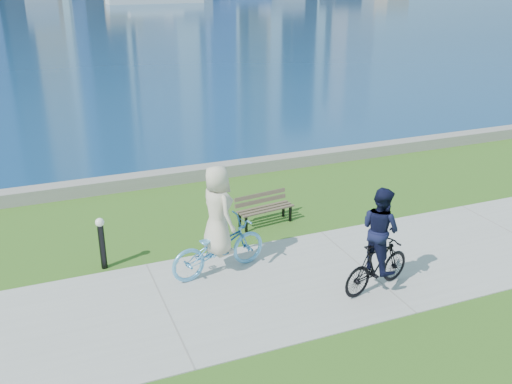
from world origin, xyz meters
The scene contains 8 objects.
ground centered at (0.00, 0.00, 0.00)m, with size 320.00×320.00×0.00m, color #2D5717.
concrete_path centered at (0.00, 0.00, 0.01)m, with size 80.00×3.50×0.02m, color #9E9E99.
seawall centered at (0.00, 6.20, 0.17)m, with size 90.00×0.50×0.35m, color gray.
bay_water centered at (0.00, 72.00, 0.00)m, with size 320.00×131.00×0.01m, color navy.
park_bench centered at (-1.00, 2.73, 0.43)m, with size 1.41×0.65×0.70m.
bollard_lamp centered at (-4.80, 1.95, 0.62)m, with size 0.18×0.18×1.09m.
cyclist_woman centered at (-2.72, 0.93, 0.84)m, with size 1.09×2.13×2.20m.
cyclist_man centered at (-0.22, -0.79, 0.87)m, with size 0.85×1.68×2.02m.
Camera 1 is at (-5.76, -8.52, 5.64)m, focal length 40.00 mm.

